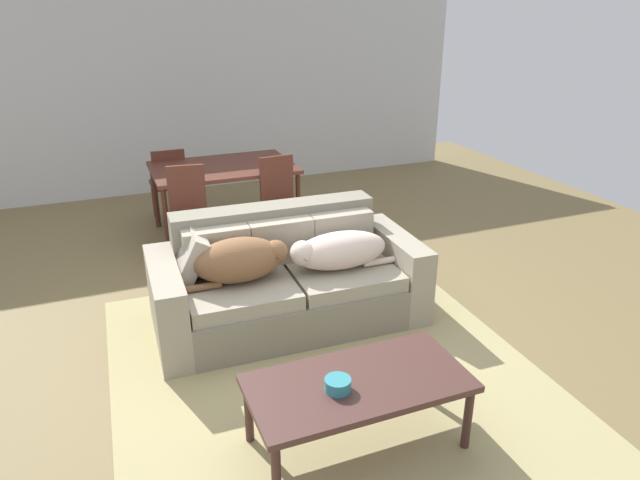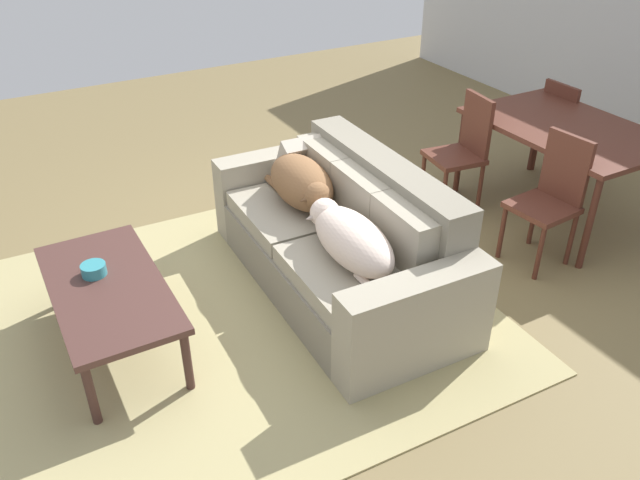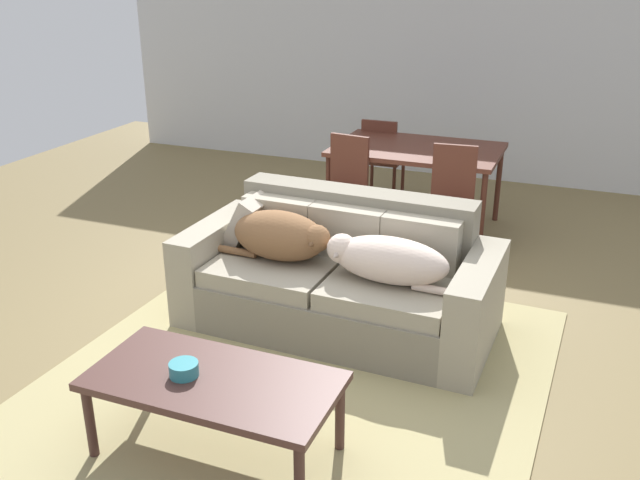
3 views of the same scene
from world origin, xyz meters
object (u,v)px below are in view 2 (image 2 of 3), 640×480
(couch, at_px, (343,241))
(dining_chair_far_left, at_px, (564,124))
(dog_on_left_cushion, at_px, (302,183))
(dining_chair_near_right, at_px, (551,195))
(coffee_table, at_px, (108,292))
(throw_pillow_by_left_arm, at_px, (303,159))
(bowl_on_coffee_table, at_px, (94,270))
(dining_chair_near_left, at_px, (463,148))
(dining_table, at_px, (568,133))
(dog_on_right_cushion, at_px, (350,238))

(couch, xyz_separation_m, dining_chair_far_left, (-0.52, 2.59, 0.16))
(dog_on_left_cushion, relative_size, dining_chair_near_right, 0.87)
(coffee_table, distance_m, dining_chair_near_right, 3.01)
(throw_pillow_by_left_arm, xyz_separation_m, bowl_on_coffee_table, (0.49, -1.65, -0.14))
(dining_chair_near_right, bearing_deg, dining_chair_near_left, 175.42)
(throw_pillow_by_left_arm, height_order, dining_chair_near_left, dining_chair_near_left)
(dog_on_left_cushion, distance_m, dining_table, 2.17)
(bowl_on_coffee_table, xyz_separation_m, dining_chair_near_right, (0.67, 2.99, 0.03))
(dining_chair_far_left, bearing_deg, dog_on_left_cushion, 92.51)
(throw_pillow_by_left_arm, bearing_deg, coffee_table, -68.74)
(dog_on_right_cushion, xyz_separation_m, coffee_table, (-0.46, -1.35, -0.20))
(dog_on_left_cushion, distance_m, coffee_table, 1.47)
(dog_on_left_cushion, relative_size, dining_chair_near_left, 0.87)
(couch, bearing_deg, dining_chair_far_left, 102.93)
(bowl_on_coffee_table, height_order, dining_chair_far_left, dining_chair_far_left)
(couch, distance_m, coffee_table, 1.54)
(dining_table, bearing_deg, dog_on_right_cushion, -80.29)
(couch, relative_size, dining_chair_near_left, 2.24)
(dog_on_right_cushion, height_order, coffee_table, dog_on_right_cushion)
(dining_table, height_order, dining_chair_near_right, dining_chair_near_right)
(dog_on_left_cushion, height_order, dining_chair_near_right, dining_chair_near_right)
(dining_table, relative_size, dining_chair_near_left, 1.58)
(coffee_table, distance_m, bowl_on_coffee_table, 0.17)
(throw_pillow_by_left_arm, relative_size, bowl_on_coffee_table, 2.59)
(couch, xyz_separation_m, dog_on_left_cushion, (-0.38, -0.11, 0.30))
(dining_table, distance_m, dining_chair_near_right, 0.77)
(dog_on_right_cushion, bearing_deg, throw_pillow_by_left_arm, 168.23)
(dog_on_left_cushion, xyz_separation_m, coffee_table, (0.28, -1.42, -0.22))
(bowl_on_coffee_table, distance_m, dining_chair_far_left, 4.17)
(bowl_on_coffee_table, bearing_deg, dining_chair_near_right, 77.31)
(dog_on_left_cushion, xyz_separation_m, dining_chair_far_left, (-0.14, 2.70, -0.14))
(couch, relative_size, dining_chair_far_left, 2.42)
(coffee_table, xyz_separation_m, dining_chair_far_left, (-0.42, 4.12, 0.08))
(couch, xyz_separation_m, coffee_table, (-0.10, -1.53, 0.07))
(dog_on_right_cushion, height_order, dining_chair_near_right, dining_chair_near_right)
(coffee_table, height_order, dining_table, dining_table)
(dog_on_left_cushion, relative_size, dog_on_right_cushion, 0.89)
(dog_on_right_cushion, height_order, dining_chair_far_left, dining_chair_far_left)
(coffee_table, bearing_deg, throw_pillow_by_left_arm, 111.26)
(dog_on_right_cushion, relative_size, throw_pillow_by_left_arm, 2.44)
(coffee_table, bearing_deg, dining_table, 88.65)
(dining_table, height_order, dining_chair_near_left, dining_chair_near_left)
(coffee_table, bearing_deg, couch, 86.38)
(bowl_on_coffee_table, bearing_deg, dining_chair_near_left, 95.03)
(coffee_table, distance_m, dining_table, 3.57)
(dog_on_right_cushion, distance_m, throw_pillow_by_left_arm, 1.12)
(couch, height_order, throw_pillow_by_left_arm, couch)
(dog_on_left_cushion, bearing_deg, dining_table, 81.84)
(couch, bearing_deg, dining_chair_near_left, 111.00)
(dog_on_right_cushion, height_order, bowl_on_coffee_table, dog_on_right_cushion)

